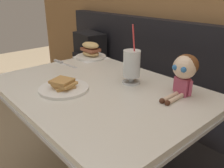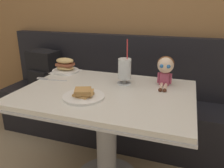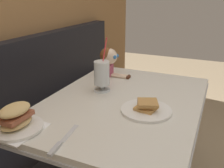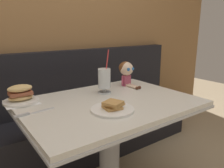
{
  "view_description": "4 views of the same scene",
  "coord_description": "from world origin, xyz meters",
  "px_view_note": "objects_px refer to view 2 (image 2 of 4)",
  "views": [
    {
      "loc": [
        0.89,
        -0.51,
        1.22
      ],
      "look_at": [
        0.09,
        0.2,
        0.78
      ],
      "focal_mm": 37.87,
      "sensor_mm": 36.0,
      "label": 1
    },
    {
      "loc": [
        0.47,
        -1.08,
        1.26
      ],
      "look_at": [
        0.05,
        0.15,
        0.8
      ],
      "focal_mm": 35.89,
      "sensor_mm": 36.0,
      "label": 2
    },
    {
      "loc": [
        -1.16,
        -0.26,
        1.3
      ],
      "look_at": [
        -0.0,
        0.25,
        0.82
      ],
      "focal_mm": 39.8,
      "sensor_mm": 36.0,
      "label": 3
    },
    {
      "loc": [
        -0.79,
        -0.93,
        1.2
      ],
      "look_at": [
        0.08,
        0.26,
        0.83
      ],
      "focal_mm": 35.39,
      "sensor_mm": 36.0,
      "label": 4
    }
  ],
  "objects_px": {
    "toast_plate": "(84,95)",
    "backpack": "(44,68)",
    "milkshake_glass": "(125,70)",
    "seated_doll": "(165,67)",
    "butter_knife": "(47,79)",
    "sandwich_plate": "(65,66)"
  },
  "relations": [
    {
      "from": "toast_plate",
      "to": "milkshake_glass",
      "type": "relative_size",
      "value": 0.79
    },
    {
      "from": "backpack",
      "to": "seated_doll",
      "type": "bearing_deg",
      "value": -16.25
    },
    {
      "from": "milkshake_glass",
      "to": "seated_doll",
      "type": "xyz_separation_m",
      "value": [
        0.27,
        0.07,
        0.03
      ]
    },
    {
      "from": "toast_plate",
      "to": "backpack",
      "type": "height_order",
      "value": "backpack"
    },
    {
      "from": "seated_doll",
      "to": "backpack",
      "type": "relative_size",
      "value": 0.54
    },
    {
      "from": "seated_doll",
      "to": "backpack",
      "type": "xyz_separation_m",
      "value": [
        -1.24,
        0.36,
        -0.21
      ]
    },
    {
      "from": "milkshake_glass",
      "to": "seated_doll",
      "type": "distance_m",
      "value": 0.28
    },
    {
      "from": "milkshake_glass",
      "to": "butter_knife",
      "type": "distance_m",
      "value": 0.59
    },
    {
      "from": "toast_plate",
      "to": "backpack",
      "type": "xyz_separation_m",
      "value": [
        -0.82,
        0.76,
        -0.1
      ]
    },
    {
      "from": "toast_plate",
      "to": "butter_knife",
      "type": "height_order",
      "value": "toast_plate"
    },
    {
      "from": "milkshake_glass",
      "to": "backpack",
      "type": "xyz_separation_m",
      "value": [
        -0.98,
        0.44,
        -0.18
      ]
    },
    {
      "from": "backpack",
      "to": "sandwich_plate",
      "type": "bearing_deg",
      "value": -34.69
    },
    {
      "from": "toast_plate",
      "to": "milkshake_glass",
      "type": "bearing_deg",
      "value": 63.49
    },
    {
      "from": "milkshake_glass",
      "to": "seated_doll",
      "type": "height_order",
      "value": "milkshake_glass"
    },
    {
      "from": "butter_knife",
      "to": "backpack",
      "type": "bearing_deg",
      "value": 127.48
    },
    {
      "from": "sandwich_plate",
      "to": "milkshake_glass",
      "type": "bearing_deg",
      "value": -14.04
    },
    {
      "from": "sandwich_plate",
      "to": "seated_doll",
      "type": "xyz_separation_m",
      "value": [
        0.81,
        -0.06,
        0.08
      ]
    },
    {
      "from": "seated_doll",
      "to": "backpack",
      "type": "height_order",
      "value": "seated_doll"
    },
    {
      "from": "butter_knife",
      "to": "milkshake_glass",
      "type": "bearing_deg",
      "value": 9.52
    },
    {
      "from": "toast_plate",
      "to": "butter_knife",
      "type": "distance_m",
      "value": 0.47
    },
    {
      "from": "backpack",
      "to": "butter_knife",
      "type": "bearing_deg",
      "value": -52.52
    },
    {
      "from": "milkshake_glass",
      "to": "backpack",
      "type": "relative_size",
      "value": 0.78
    }
  ]
}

